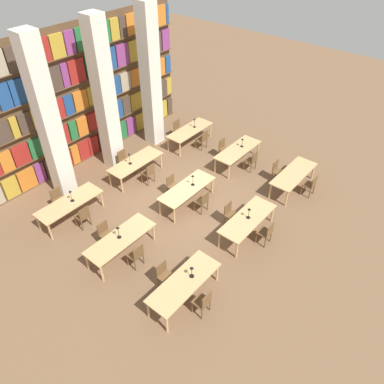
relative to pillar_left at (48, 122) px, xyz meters
name	(u,v)px	position (x,y,z in m)	size (l,w,h in m)	color
ground_plane	(187,203)	(2.45, -4.03, -3.00)	(40.00, 40.00, 0.00)	brown
bookshelf_bank	(85,96)	(2.47, 1.30, -0.33)	(10.07, 0.35, 5.50)	brown
pillar_left	(48,122)	(0.00, 0.00, 0.00)	(0.64, 0.64, 6.00)	silver
pillar_center	(105,98)	(2.45, 0.00, 0.00)	(0.64, 0.64, 6.00)	silver
pillar_right	(150,78)	(4.90, 0.00, 0.00)	(0.64, 0.64, 6.00)	silver
reading_table_0	(184,283)	(-0.77, -6.68, -2.35)	(2.34, 0.84, 0.73)	tan
chair_0	(203,302)	(-0.81, -7.38, -2.51)	(0.42, 0.40, 0.89)	brown
chair_1	(165,275)	(-0.81, -5.97, -2.51)	(0.42, 0.40, 0.89)	brown
desk_lamp_0	(192,270)	(-0.49, -6.72, -2.00)	(0.14, 0.14, 0.41)	black
reading_table_1	(248,220)	(2.51, -6.62, -2.35)	(2.34, 0.84, 0.73)	tan
chair_2	(266,232)	(2.55, -7.33, -2.51)	(0.42, 0.40, 0.89)	brown
chair_3	(230,214)	(2.55, -5.92, -2.51)	(0.42, 0.40, 0.89)	brown
desk_lamp_1	(249,211)	(2.53, -6.62, -1.99)	(0.14, 0.14, 0.42)	black
reading_table_2	(294,175)	(5.75, -6.60, -2.35)	(2.34, 0.84, 0.73)	tan
chair_4	(311,185)	(5.79, -7.30, -2.51)	(0.42, 0.40, 0.89)	brown
chair_5	(277,171)	(5.79, -5.89, -2.51)	(0.42, 0.40, 0.89)	brown
reading_table_3	(121,240)	(-0.77, -4.08, -2.35)	(2.34, 0.84, 0.73)	tan
chair_6	(136,255)	(-0.80, -4.78, -2.51)	(0.42, 0.40, 0.89)	brown
chair_7	(106,233)	(-0.80, -3.37, -2.51)	(0.42, 0.40, 0.89)	brown
desk_lamp_2	(118,230)	(-0.77, -4.03, -1.96)	(0.14, 0.14, 0.46)	black
reading_table_4	(187,189)	(2.45, -4.05, -2.35)	(2.34, 0.84, 0.73)	tan
chair_8	(202,201)	(2.46, -4.76, -2.51)	(0.42, 0.40, 0.89)	brown
chair_9	(173,185)	(2.46, -3.35, -2.51)	(0.42, 0.40, 0.89)	brown
desk_lamp_3	(193,178)	(2.72, -4.10, -1.97)	(0.14, 0.14, 0.45)	black
reading_table_5	(238,151)	(5.76, -4.01, -2.35)	(2.34, 0.84, 0.73)	tan
chair_10	(252,160)	(5.77, -4.72, -2.51)	(0.42, 0.40, 0.89)	brown
chair_11	(224,148)	(5.77, -3.31, -2.51)	(0.42, 0.40, 0.89)	brown
desk_lamp_4	(242,141)	(6.04, -4.02, -2.00)	(0.14, 0.14, 0.40)	black
reading_table_6	(69,204)	(-0.76, -1.43, -2.35)	(2.34, 0.84, 0.73)	tan
chair_12	(83,216)	(-0.76, -2.14, -2.51)	(0.42, 0.40, 0.89)	brown
chair_13	(58,199)	(-0.76, -0.73, -2.51)	(0.42, 0.40, 0.89)	brown
desk_lamp_5	(71,194)	(-0.64, -1.47, -1.96)	(0.14, 0.14, 0.46)	black
reading_table_7	(136,163)	(2.43, -1.38, -2.35)	(2.34, 0.84, 0.73)	tan
chair_14	(149,173)	(2.44, -2.09, -2.51)	(0.42, 0.40, 0.89)	brown
chair_15	(124,160)	(2.44, -0.68, -2.51)	(0.42, 0.40, 0.89)	brown
desk_lamp_6	(129,157)	(2.19, -1.35, -1.94)	(0.14, 0.14, 0.49)	black
reading_table_8	(190,131)	(5.74, -1.43, -2.35)	(2.34, 0.84, 0.73)	tan
chair_16	(203,139)	(5.77, -2.13, -2.51)	(0.42, 0.40, 0.89)	brown
chair_17	(179,129)	(5.77, -0.72, -2.51)	(0.42, 0.40, 0.89)	brown
desk_lamp_7	(195,121)	(6.04, -1.45, -1.98)	(0.14, 0.14, 0.44)	black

